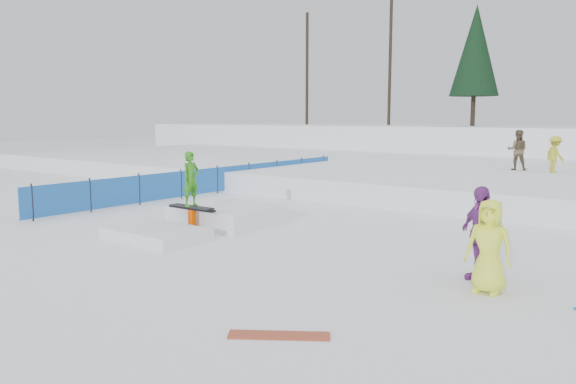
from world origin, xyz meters
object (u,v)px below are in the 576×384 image
Objects in this scene: walker_ygreen at (555,154)px; jib_rail_feature at (208,217)px; spectator_yellow at (489,246)px; spectator_purple at (480,234)px; safety_fence at (217,179)px; walker_olive at (517,150)px.

walker_ygreen reaches higher than jib_rail_feature.
spectator_yellow is (2.07, -14.58, -0.72)m from walker_ygreen.
spectator_purple is at bearing 139.52° from walker_ygreen.
safety_fence is 13.57m from spectator_purple.
spectator_purple is at bearing -3.45° from jib_rail_feature.
spectator_yellow is at bearing 87.75° from walker_olive.
walker_ygreen reaches higher than safety_fence.
safety_fence is at bearing 80.31° from walker_ygreen.
jib_rail_feature is (4.82, -5.31, -0.25)m from safety_fence.
walker_olive is 14.64m from spectator_purple.
spectator_purple is (1.70, -13.95, -0.65)m from walker_ygreen.
walker_olive is at bearing 43.17° from safety_fence.
jib_rail_feature reaches higher than safety_fence.
safety_fence is at bearing -168.76° from spectator_purple.
spectator_purple is 7.50m from jib_rail_feature.
walker_ygreen is (10.58, 8.19, 0.98)m from safety_fence.
jib_rail_feature reaches higher than spectator_purple.
walker_olive reaches higher than spectator_yellow.
walker_ygreen is at bearing 98.57° from spectator_yellow.
safety_fence is 7.17m from jib_rail_feature.
spectator_purple is (3.22, -14.27, -0.76)m from walker_olive.
walker_olive is 0.95× the size of spectator_purple.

